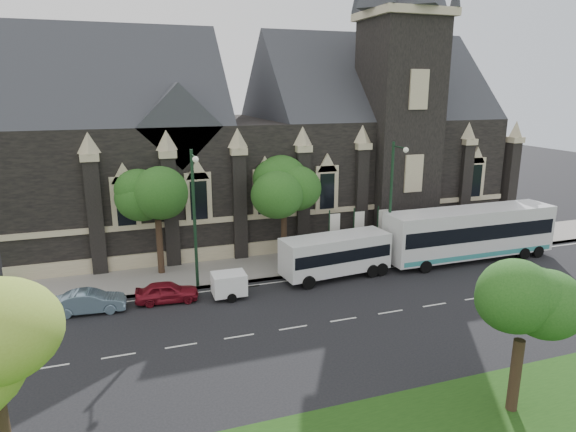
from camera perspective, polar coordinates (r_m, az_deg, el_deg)
name	(u,v)px	position (r m, az deg, el deg)	size (l,w,h in m)	color
ground	(293,328)	(27.61, 0.59, -12.70)	(160.00, 160.00, 0.00)	black
sidewalk	(249,268)	(35.93, -4.52, -6.00)	(80.00, 5.00, 0.15)	gray
museum	(277,140)	(44.23, -1.31, 8.70)	(40.00, 17.70, 29.90)	black
tree_park_east	(525,301)	(21.52, 25.49, -8.81)	(3.40, 3.40, 6.28)	black
tree_walk_right	(286,184)	(36.38, -0.27, 3.71)	(4.08, 4.08, 7.80)	black
tree_walk_left	(159,193)	(34.62, -14.55, 2.55)	(3.91, 3.91, 7.64)	black
street_lamp_near	(392,197)	(36.11, 11.88, 2.17)	(0.36, 1.88, 9.00)	#16321E
street_lamp_mid	(195,212)	(31.44, -10.65, 0.42)	(0.36, 1.88, 9.00)	#16321E
banner_flag_left	(333,231)	(36.73, 5.15, -1.76)	(0.90, 0.10, 4.00)	#16321E
banner_flag_center	(357,229)	(37.57, 7.93, -1.47)	(0.90, 0.10, 4.00)	#16321E
banner_flag_right	(381,227)	(38.49, 10.59, -1.20)	(0.90, 0.10, 4.00)	#16321E
tour_coach	(470,232)	(39.66, 20.14, -1.77)	(13.45, 3.12, 3.92)	silver
shuttle_bus	(336,253)	(34.11, 5.49, -4.28)	(7.77, 3.31, 2.92)	silver
box_trailer	(229,284)	(31.12, -6.78, -7.74)	(2.97, 1.74, 1.58)	white
sedan	(90,302)	(31.27, -21.77, -9.10)	(1.39, 3.98, 1.31)	slate
car_far_red	(167,292)	(31.31, -13.71, -8.45)	(1.51, 3.75, 1.28)	maroon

